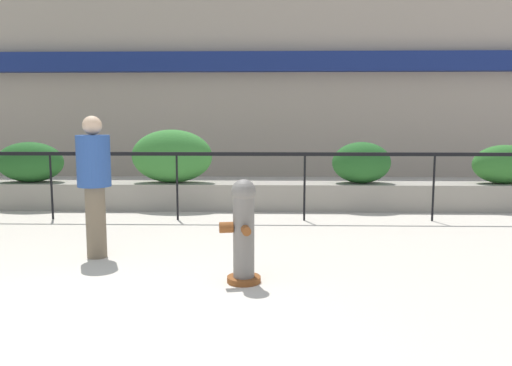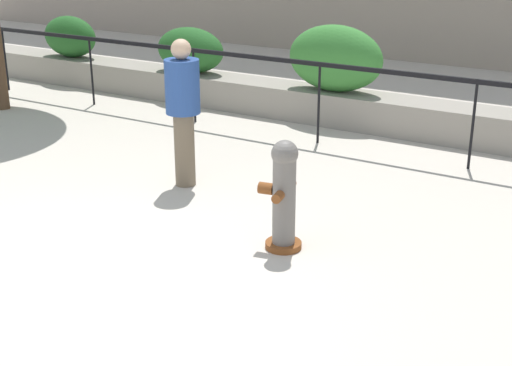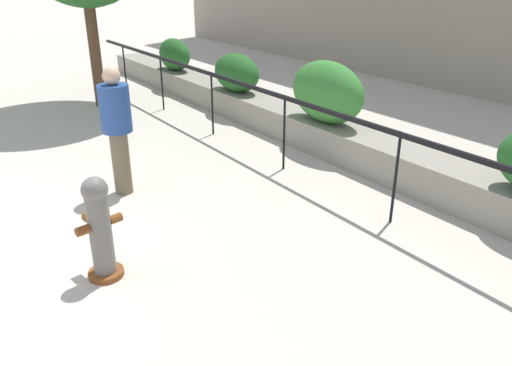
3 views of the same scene
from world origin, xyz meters
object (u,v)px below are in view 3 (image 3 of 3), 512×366
at_px(hedge_bush_1, 236,73).
at_px(pedestrian, 117,124).
at_px(fire_hydrant, 100,227).
at_px(hedge_bush_2, 327,92).
at_px(hedge_bush_0, 174,54).

xyz_separation_m(hedge_bush_1, pedestrian, (2.45, -3.45, 0.10)).
relative_size(fire_hydrant, pedestrian, 0.62).
bearing_deg(fire_hydrant, hedge_bush_2, 109.82).
bearing_deg(hedge_bush_0, hedge_bush_2, 0.00).
bearing_deg(pedestrian, hedge_bush_1, 125.41).
bearing_deg(hedge_bush_2, hedge_bush_1, 180.00).
bearing_deg(hedge_bush_1, hedge_bush_2, 0.00).
relative_size(hedge_bush_1, fire_hydrant, 1.20).
bearing_deg(hedge_bush_0, fire_hydrant, -31.42).
bearing_deg(hedge_bush_2, hedge_bush_0, 180.00).
relative_size(hedge_bush_2, fire_hydrant, 1.42).
distance_m(hedge_bush_1, hedge_bush_2, 2.73).
xyz_separation_m(hedge_bush_1, hedge_bush_2, (2.73, 0.00, 0.12)).
xyz_separation_m(hedge_bush_0, fire_hydrant, (7.14, -4.36, -0.34)).
height_order(hedge_bush_0, fire_hydrant, hedge_bush_0).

